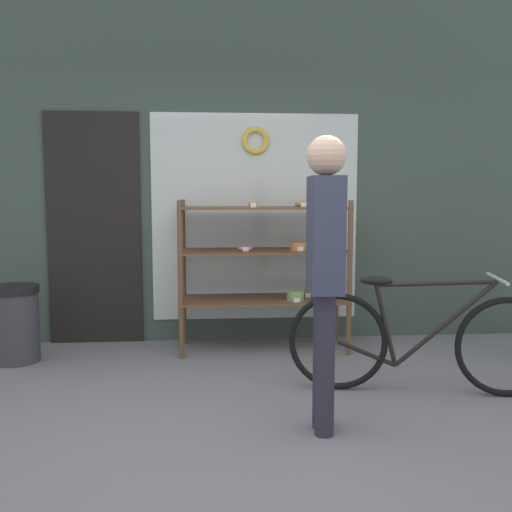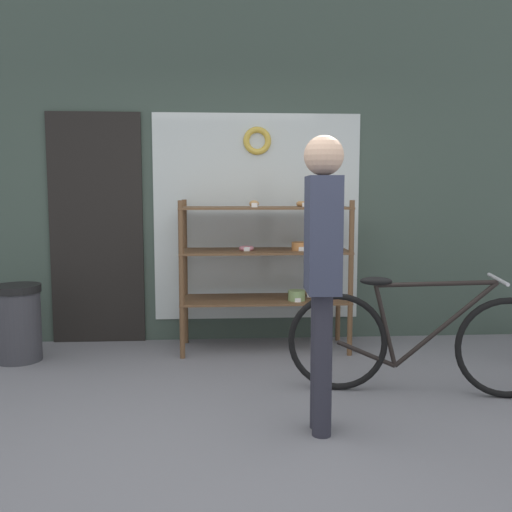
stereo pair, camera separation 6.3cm
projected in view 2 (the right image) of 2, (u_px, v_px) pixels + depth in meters
The scene contains 6 objects.
ground_plane at pixel (249, 454), 3.03m from camera, with size 30.00×30.00×0.00m, color slate.
storefront_facade at pixel (232, 151), 5.25m from camera, with size 5.91×0.13×3.60m.
display_case at pixel (269, 259), 4.97m from camera, with size 1.46×0.54×1.32m.
bicycle at pixel (420, 341), 3.89m from camera, with size 1.79×0.53×0.82m.
pedestrian at pixel (322, 260), 3.20m from camera, with size 0.22×0.33×1.70m.
trash_bin at pixel (18, 320), 4.67m from camera, with size 0.39×0.39×0.63m.
Camera 2 is at (-0.14, -2.89, 1.38)m, focal length 40.00 mm.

